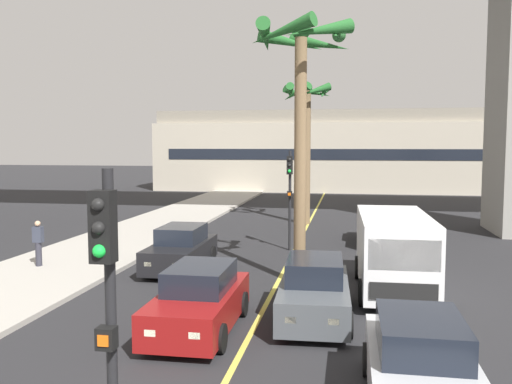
# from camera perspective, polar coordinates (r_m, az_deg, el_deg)

# --- Properties ---
(sidewalk_left) EXTENTS (4.80, 80.00, 0.15)m
(sidewalk_left) POSITION_cam_1_polar(r_m,az_deg,el_deg) (18.66, -24.15, -9.00)
(sidewalk_left) COLOR #ADA89E
(sidewalk_left) RESTS_ON ground
(lane_stripe_center) EXTENTS (0.14, 56.00, 0.01)m
(lane_stripe_center) POSITION_cam_1_polar(r_m,az_deg,el_deg) (23.51, 4.18, -5.92)
(lane_stripe_center) COLOR #DBCC4C
(lane_stripe_center) RESTS_ON ground
(pier_building_backdrop) EXTENTS (32.95, 8.04, 7.68)m
(pier_building_backdrop) POSITION_cam_1_polar(r_m,az_deg,el_deg) (53.80, 7.44, 4.24)
(pier_building_backdrop) COLOR #BCB29E
(pier_building_backdrop) RESTS_ON ground
(car_queue_front) EXTENTS (1.89, 4.13, 1.56)m
(car_queue_front) POSITION_cam_1_polar(r_m,az_deg,el_deg) (25.28, 12.72, -3.61)
(car_queue_front) COLOR black
(car_queue_front) RESTS_ON ground
(car_queue_second) EXTENTS (1.95, 4.16, 1.56)m
(car_queue_second) POSITION_cam_1_polar(r_m,az_deg,el_deg) (14.12, 6.16, -10.35)
(car_queue_second) COLOR #4C5156
(car_queue_second) RESTS_ON ground
(car_queue_third) EXTENTS (1.84, 4.10, 1.56)m
(car_queue_third) POSITION_cam_1_polar(r_m,az_deg,el_deg) (9.91, 16.93, -17.33)
(car_queue_third) COLOR #B7BABF
(car_queue_third) RESTS_ON ground
(car_queue_fourth) EXTENTS (1.86, 4.11, 1.56)m
(car_queue_fourth) POSITION_cam_1_polar(r_m,az_deg,el_deg) (13.29, -5.98, -11.32)
(car_queue_fourth) COLOR maroon
(car_queue_fourth) RESTS_ON ground
(car_queue_fifth) EXTENTS (1.86, 4.11, 1.56)m
(car_queue_fifth) POSITION_cam_1_polar(r_m,az_deg,el_deg) (19.61, -7.89, -6.02)
(car_queue_fifth) COLOR black
(car_queue_fifth) RESTS_ON ground
(delivery_van) EXTENTS (2.24, 5.29, 2.36)m
(delivery_van) POSITION_cam_1_polar(r_m,az_deg,el_deg) (16.87, 14.27, -5.97)
(delivery_van) COLOR white
(delivery_van) RESTS_ON ground
(traffic_light_median_near) EXTENTS (0.24, 0.37, 4.20)m
(traffic_light_median_near) POSITION_cam_1_polar(r_m,az_deg,el_deg) (6.12, -15.31, -11.66)
(traffic_light_median_near) COLOR black
(traffic_light_median_near) RESTS_ON ground
(traffic_light_median_far) EXTENTS (0.24, 0.37, 4.20)m
(traffic_light_median_far) POSITION_cam_1_polar(r_m,az_deg,el_deg) (22.67, 3.57, 0.59)
(traffic_light_median_far) COLOR black
(traffic_light_median_far) RESTS_ON ground
(palm_tree_near_median) EXTENTS (2.84, 2.95, 7.90)m
(palm_tree_near_median) POSITION_cam_1_polar(r_m,az_deg,el_deg) (30.40, 5.32, 7.70)
(palm_tree_near_median) COLOR brown
(palm_tree_near_median) RESTS_ON ground
(palm_tree_mid_median) EXTENTS (3.24, 3.40, 8.28)m
(palm_tree_mid_median) POSITION_cam_1_polar(r_m,az_deg,el_deg) (17.26, 4.81, 12.28)
(palm_tree_mid_median) COLOR brown
(palm_tree_mid_median) RESTS_ON ground
(pedestrian_mid_block) EXTENTS (0.34, 0.22, 1.62)m
(pedestrian_mid_block) POSITION_cam_1_polar(r_m,az_deg,el_deg) (20.78, -21.91, -4.93)
(pedestrian_mid_block) COLOR #2D2D38
(pedestrian_mid_block) RESTS_ON sidewalk_left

